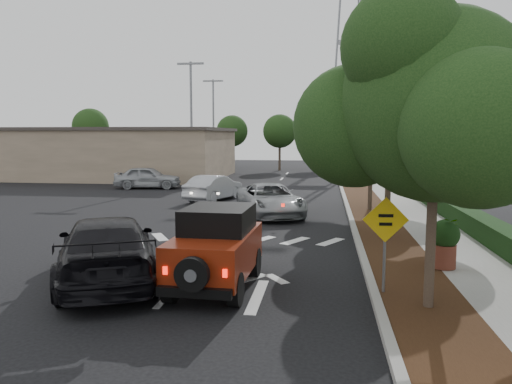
% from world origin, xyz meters
% --- Properties ---
extents(ground, '(120.00, 120.00, 0.00)m').
position_xyz_m(ground, '(0.00, 0.00, 0.00)').
color(ground, black).
rests_on(ground, ground).
extents(curb, '(0.20, 70.00, 0.15)m').
position_xyz_m(curb, '(4.60, 12.00, 0.07)').
color(curb, '#9E9B93').
rests_on(curb, ground).
extents(planting_strip, '(1.80, 70.00, 0.12)m').
position_xyz_m(planting_strip, '(5.60, 12.00, 0.06)').
color(planting_strip, black).
rests_on(planting_strip, ground).
extents(sidewalk, '(2.00, 70.00, 0.12)m').
position_xyz_m(sidewalk, '(7.50, 12.00, 0.06)').
color(sidewalk, gray).
rests_on(sidewalk, ground).
extents(hedge, '(0.80, 70.00, 0.80)m').
position_xyz_m(hedge, '(8.90, 12.00, 0.40)').
color(hedge, black).
rests_on(hedge, ground).
extents(commercial_building, '(22.00, 12.00, 4.00)m').
position_xyz_m(commercial_building, '(-16.00, 30.00, 2.00)').
color(commercial_building, '#84725B').
rests_on(commercial_building, ground).
extents(transmission_tower, '(7.00, 4.00, 28.00)m').
position_xyz_m(transmission_tower, '(6.00, 48.00, 0.00)').
color(transmission_tower, slate).
rests_on(transmission_tower, ground).
extents(street_tree_near, '(3.80, 3.80, 5.92)m').
position_xyz_m(street_tree_near, '(5.60, -0.50, 0.00)').
color(street_tree_near, black).
rests_on(street_tree_near, ground).
extents(street_tree_mid, '(3.20, 3.20, 5.32)m').
position_xyz_m(street_tree_mid, '(5.60, 6.50, 0.00)').
color(street_tree_mid, black).
rests_on(street_tree_mid, ground).
extents(street_tree_far, '(3.40, 3.40, 5.62)m').
position_xyz_m(street_tree_far, '(5.60, 13.00, 0.00)').
color(street_tree_far, black).
rests_on(street_tree_far, ground).
extents(light_pole_a, '(2.00, 0.22, 9.00)m').
position_xyz_m(light_pole_a, '(-6.50, 26.00, 0.00)').
color(light_pole_a, slate).
rests_on(light_pole_a, ground).
extents(light_pole_b, '(2.00, 0.22, 9.00)m').
position_xyz_m(light_pole_b, '(-7.50, 38.00, 0.00)').
color(light_pole_b, slate).
rests_on(light_pole_b, ground).
extents(red_jeep, '(1.79, 3.79, 1.91)m').
position_xyz_m(red_jeep, '(0.96, 0.64, 0.97)').
color(red_jeep, black).
rests_on(red_jeep, ground).
extents(silver_suv_ahead, '(3.94, 5.65, 1.43)m').
position_xyz_m(silver_suv_ahead, '(1.06, 11.27, 0.72)').
color(silver_suv_ahead, '#94979B').
rests_on(silver_suv_ahead, ground).
extents(black_suv_oncoming, '(4.38, 6.05, 1.63)m').
position_xyz_m(black_suv_oncoming, '(-1.82, 0.64, 0.81)').
color(black_suv_oncoming, black).
rests_on(black_suv_oncoming, ground).
extents(silver_sedan_oncoming, '(2.66, 4.51, 1.41)m').
position_xyz_m(silver_sedan_oncoming, '(-2.57, 16.00, 0.70)').
color(silver_sedan_oncoming, '#ADAFB5').
rests_on(silver_sedan_oncoming, ground).
extents(parked_suv, '(4.58, 2.28, 1.50)m').
position_xyz_m(parked_suv, '(-8.34, 21.43, 0.75)').
color(parked_suv, '#A4A7AB').
rests_on(parked_suv, ground).
extents(speed_hump_sign, '(1.01, 0.10, 2.15)m').
position_xyz_m(speed_hump_sign, '(4.80, 0.34, 1.49)').
color(speed_hump_sign, slate).
rests_on(speed_hump_sign, ground).
extents(terracotta_planter, '(0.77, 0.77, 1.34)m').
position_xyz_m(terracotta_planter, '(6.60, 2.61, 0.91)').
color(terracotta_planter, brown).
rests_on(terracotta_planter, ground).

